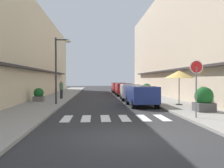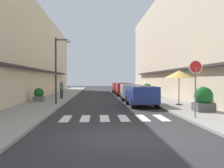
{
  "view_description": "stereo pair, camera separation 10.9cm",
  "coord_description": "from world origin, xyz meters",
  "px_view_note": "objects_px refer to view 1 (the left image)",
  "views": [
    {
      "loc": [
        -0.95,
        -8.36,
        1.94
      ],
      "look_at": [
        0.37,
        12.38,
        1.55
      ],
      "focal_mm": 41.17,
      "sensor_mm": 36.0,
      "label": 1
    },
    {
      "loc": [
        -0.84,
        -8.37,
        1.94
      ],
      "look_at": [
        0.37,
        12.38,
        1.55
      ],
      "focal_mm": 41.17,
      "sensor_mm": 36.0,
      "label": 2
    }
  ],
  "objects_px": {
    "parked_car_mid": "(131,90)",
    "planter_midblock": "(39,95)",
    "parked_car_near": "(141,94)",
    "planter_far": "(147,90)",
    "parked_car_far": "(123,88)",
    "parked_car_distant": "(119,86)",
    "round_street_sign": "(196,74)",
    "pedestrian_walking_near": "(61,89)",
    "planter_corner": "(204,99)",
    "street_lamp": "(59,63)",
    "cafe_umbrella": "(179,75)"
  },
  "relations": [
    {
      "from": "parked_car_mid",
      "to": "planter_midblock",
      "type": "bearing_deg",
      "value": -165.29
    },
    {
      "from": "parked_car_near",
      "to": "planter_far",
      "type": "relative_size",
      "value": 3.06
    },
    {
      "from": "parked_car_far",
      "to": "planter_far",
      "type": "bearing_deg",
      "value": -44.61
    },
    {
      "from": "parked_car_far",
      "to": "parked_car_distant",
      "type": "bearing_deg",
      "value": 90.0
    },
    {
      "from": "round_street_sign",
      "to": "pedestrian_walking_near",
      "type": "bearing_deg",
      "value": 122.45
    },
    {
      "from": "planter_corner",
      "to": "parked_car_mid",
      "type": "bearing_deg",
      "value": 107.17
    },
    {
      "from": "parked_car_mid",
      "to": "street_lamp",
      "type": "height_order",
      "value": "street_lamp"
    },
    {
      "from": "parked_car_near",
      "to": "cafe_umbrella",
      "type": "distance_m",
      "value": 3.0
    },
    {
      "from": "parked_car_far",
      "to": "cafe_umbrella",
      "type": "xyz_separation_m",
      "value": [
        2.67,
        -11.91,
        1.35
      ]
    },
    {
      "from": "street_lamp",
      "to": "planter_midblock",
      "type": "xyz_separation_m",
      "value": [
        -1.97,
        2.39,
        -2.49
      ]
    },
    {
      "from": "parked_car_mid",
      "to": "planter_corner",
      "type": "xyz_separation_m",
      "value": [
        2.9,
        -9.38,
        -0.13
      ]
    },
    {
      "from": "parked_car_near",
      "to": "parked_car_distant",
      "type": "distance_m",
      "value": 17.93
    },
    {
      "from": "pedestrian_walking_near",
      "to": "parked_car_mid",
      "type": "bearing_deg",
      "value": 50.04
    },
    {
      "from": "planter_midblock",
      "to": "street_lamp",
      "type": "bearing_deg",
      "value": -50.4
    },
    {
      "from": "cafe_umbrella",
      "to": "planter_corner",
      "type": "height_order",
      "value": "cafe_umbrella"
    },
    {
      "from": "parked_car_far",
      "to": "street_lamp",
      "type": "bearing_deg",
      "value": -119.19
    },
    {
      "from": "street_lamp",
      "to": "planter_midblock",
      "type": "distance_m",
      "value": 3.97
    },
    {
      "from": "planter_far",
      "to": "pedestrian_walking_near",
      "type": "height_order",
      "value": "pedestrian_walking_near"
    },
    {
      "from": "parked_car_distant",
      "to": "planter_midblock",
      "type": "relative_size",
      "value": 3.87
    },
    {
      "from": "parked_car_far",
      "to": "cafe_umbrella",
      "type": "distance_m",
      "value": 12.28
    },
    {
      "from": "planter_corner",
      "to": "cafe_umbrella",
      "type": "bearing_deg",
      "value": 93.54
    },
    {
      "from": "parked_car_near",
      "to": "parked_car_mid",
      "type": "relative_size",
      "value": 1.0
    },
    {
      "from": "parked_car_near",
      "to": "planter_midblock",
      "type": "relative_size",
      "value": 3.77
    },
    {
      "from": "cafe_umbrella",
      "to": "planter_far",
      "type": "xyz_separation_m",
      "value": [
        -0.39,
        9.66,
        -1.51
      ]
    },
    {
      "from": "parked_car_mid",
      "to": "planter_midblock",
      "type": "height_order",
      "value": "parked_car_mid"
    },
    {
      "from": "planter_far",
      "to": "planter_corner",
      "type": "bearing_deg",
      "value": -87.35
    },
    {
      "from": "parked_car_far",
      "to": "pedestrian_walking_near",
      "type": "distance_m",
      "value": 8.38
    },
    {
      "from": "parked_car_mid",
      "to": "parked_car_distant",
      "type": "distance_m",
      "value": 12.38
    },
    {
      "from": "parked_car_near",
      "to": "planter_far",
      "type": "xyz_separation_m",
      "value": [
        2.28,
        9.48,
        -0.15
      ]
    },
    {
      "from": "parked_car_far",
      "to": "street_lamp",
      "type": "height_order",
      "value": "street_lamp"
    },
    {
      "from": "parked_car_mid",
      "to": "street_lamp",
      "type": "distance_m",
      "value": 7.77
    },
    {
      "from": "round_street_sign",
      "to": "planter_midblock",
      "type": "distance_m",
      "value": 13.57
    },
    {
      "from": "cafe_umbrella",
      "to": "parked_car_far",
      "type": "bearing_deg",
      "value": 102.64
    },
    {
      "from": "planter_corner",
      "to": "pedestrian_walking_near",
      "type": "distance_m",
      "value": 13.89
    },
    {
      "from": "parked_car_near",
      "to": "round_street_sign",
      "type": "height_order",
      "value": "round_street_sign"
    },
    {
      "from": "parked_car_near",
      "to": "parked_car_far",
      "type": "distance_m",
      "value": 11.73
    },
    {
      "from": "parked_car_near",
      "to": "pedestrian_walking_near",
      "type": "distance_m",
      "value": 9.11
    },
    {
      "from": "planter_far",
      "to": "parked_car_far",
      "type": "bearing_deg",
      "value": 135.39
    },
    {
      "from": "parked_car_near",
      "to": "planter_midblock",
      "type": "height_order",
      "value": "parked_car_near"
    },
    {
      "from": "parked_car_distant",
      "to": "planter_far",
      "type": "height_order",
      "value": "planter_far"
    },
    {
      "from": "parked_car_distant",
      "to": "pedestrian_walking_near",
      "type": "height_order",
      "value": "pedestrian_walking_near"
    },
    {
      "from": "street_lamp",
      "to": "cafe_umbrella",
      "type": "height_order",
      "value": "street_lamp"
    },
    {
      "from": "parked_car_distant",
      "to": "planter_corner",
      "type": "relative_size",
      "value": 3.06
    },
    {
      "from": "parked_car_distant",
      "to": "planter_far",
      "type": "bearing_deg",
      "value": -74.88
    },
    {
      "from": "parked_car_distant",
      "to": "planter_midblock",
      "type": "distance_m",
      "value": 16.5
    },
    {
      "from": "parked_car_mid",
      "to": "parked_car_near",
      "type": "bearing_deg",
      "value": -90.0
    },
    {
      "from": "cafe_umbrella",
      "to": "planter_corner",
      "type": "bearing_deg",
      "value": -86.46
    },
    {
      "from": "planter_corner",
      "to": "planter_far",
      "type": "xyz_separation_m",
      "value": [
        -0.62,
        13.32,
        -0.03
      ]
    },
    {
      "from": "parked_car_near",
      "to": "parked_car_far",
      "type": "bearing_deg",
      "value": 90.0
    },
    {
      "from": "parked_car_distant",
      "to": "parked_car_near",
      "type": "bearing_deg",
      "value": -90.0
    }
  ]
}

